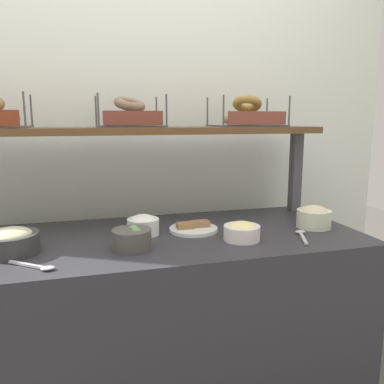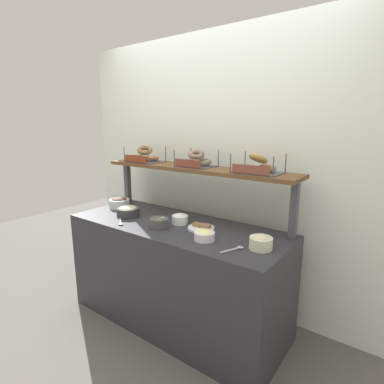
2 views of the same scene
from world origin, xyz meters
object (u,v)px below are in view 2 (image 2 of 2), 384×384
Objects in this scene: bowl_chocolate_spread at (119,202)px; bowl_egg_salad at (204,235)px; bagel_basket_cinnamon_raisin at (145,157)px; bagel_basket_poppy at (196,161)px; serving_spoon_near_plate at (235,249)px; bagel_basket_everything at (257,167)px; bowl_veggie_mix at (159,223)px; bowl_cream_cheese at (180,218)px; bowl_tuna_salad at (128,211)px; bowl_potato_salad at (261,242)px; serving_plate_white at (201,227)px; serving_spoon_by_edge at (121,223)px.

bowl_chocolate_spread reaches higher than bowl_egg_salad.
bagel_basket_cinnamon_raisin is 0.57m from bagel_basket_poppy.
serving_spoon_near_plate is 0.64m from bagel_basket_everything.
bowl_chocolate_spread reaches higher than serving_spoon_near_plate.
bagel_basket_cinnamon_raisin reaches higher than bowl_veggie_mix.
bowl_cream_cheese is 0.44× the size of bagel_basket_poppy.
bowl_veggie_mix is 0.45× the size of bagel_basket_cinnamon_raisin.
bowl_veggie_mix is at bearing 177.35° from serving_spoon_near_plate.
bowl_egg_salad is at bearing -1.39° from bowl_veggie_mix.
bowl_tuna_salad is at bearing -162.13° from bagel_basket_everything.
bowl_veggie_mix is at bearing 178.61° from bowl_egg_salad.
serving_plate_white is (-0.52, 0.09, -0.04)m from bowl_potato_salad.
serving_spoon_near_plate is 0.57× the size of bagel_basket_poppy.
bowl_chocolate_spread reaches higher than serving_spoon_by_edge.
bowl_cream_cheese is at bearing 68.67° from bowl_veggie_mix.
bagel_basket_cinnamon_raisin reaches higher than bowl_cream_cheese.
bowl_veggie_mix is 0.18m from bowl_cream_cheese.
bowl_cream_cheese is (0.48, 0.11, -0.00)m from bowl_tuna_salad.
bagel_basket_everything is at bearing 34.71° from serving_plate_white.
bowl_potato_salad is 0.80m from bowl_veggie_mix.
bowl_tuna_salad reaches higher than bowl_veggie_mix.
bagel_basket_cinnamon_raisin is 1.09× the size of bagel_basket_poppy.
bowl_chocolate_spread is at bearing -133.44° from bagel_basket_cinnamon_raisin.
bagel_basket_poppy is (0.75, 0.20, 0.43)m from bowl_chocolate_spread.
bowl_tuna_salad is 1.16m from bagel_basket_everything.
bagel_basket_poppy is (0.47, 0.34, 0.43)m from bowl_tuna_salad.
bowl_cream_cheese is (0.76, -0.03, -0.01)m from bowl_chocolate_spread.
bagel_basket_everything is (-0.07, 0.42, 0.47)m from serving_spoon_near_plate.
bagel_basket_everything is (0.92, 0.51, 0.47)m from serving_spoon_by_edge.
serving_spoon_by_edge is at bearing -151.14° from bagel_basket_everything.
bagel_basket_everything is at bearing 8.33° from bowl_chocolate_spread.
bowl_cream_cheese is at bearing 12.58° from bowl_tuna_salad.
bowl_veggie_mix is at bearing -16.20° from bowl_chocolate_spread.
serving_spoon_near_plate is 1.35m from bagel_basket_cinnamon_raisin.
bowl_tuna_salad is 0.67× the size of bagel_basket_poppy.
serving_spoon_by_edge is at bearing -154.74° from serving_plate_white.
bowl_veggie_mix is at bearing -111.33° from bowl_cream_cheese.
bowl_potato_salad reaches higher than bowl_veggie_mix.
bowl_chocolate_spread is 0.88m from bagel_basket_poppy.
bowl_egg_salad is (1.12, -0.21, -0.01)m from bowl_chocolate_spread.
bowl_potato_salad is 1.02× the size of bowl_veggie_mix.
bagel_basket_cinnamon_raisin is (-0.95, 0.39, 0.44)m from bowl_egg_salad.
bowl_chocolate_spread is 0.59× the size of bagel_basket_cinnamon_raisin.
bowl_tuna_salad is 1.30× the size of serving_spoon_by_edge.
serving_plate_white is at bearing 8.35° from bowl_tuna_salad.
bowl_cream_cheese is 0.39× the size of bagel_basket_everything.
bowl_potato_salad is 1.42m from bagel_basket_cinnamon_raisin.
bagel_basket_poppy reaches higher than serving_plate_white.
bowl_veggie_mix is at bearing -147.19° from bagel_basket_everything.
bowl_tuna_salad is 1.38× the size of bowl_egg_salad.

